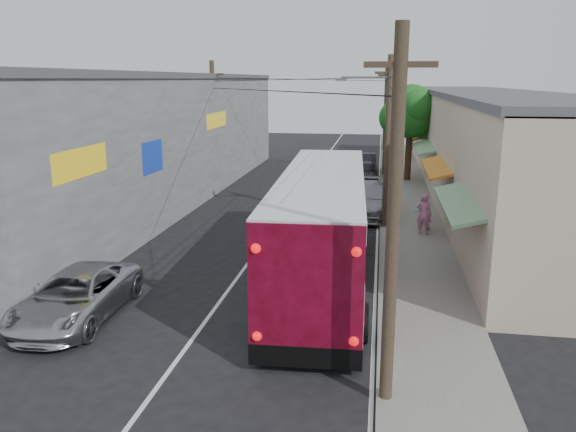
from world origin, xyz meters
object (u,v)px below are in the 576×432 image
parked_car_mid (363,172)px  jeepney (76,296)px  pedestrian_near (424,214)px  coach_bus (322,226)px  pedestrian_far (423,212)px  parked_car_far (365,164)px  parked_suv (371,199)px

parked_car_mid → jeepney: bearing=-106.6°
jeepney → pedestrian_near: (10.73, 10.78, 0.35)m
jeepney → pedestrian_near: bearing=43.3°
coach_bus → pedestrian_near: size_ratio=7.14×
jeepney → pedestrian_near: pedestrian_near is taller
parked_car_mid → pedestrian_far: 12.85m
coach_bus → parked_car_far: size_ratio=3.04×
coach_bus → pedestrian_far: 8.33m
parked_car_far → pedestrian_far: bearing=-82.0°
jeepney → parked_car_mid: size_ratio=1.18×
parked_car_mid → parked_car_far: bearing=90.8°
parked_car_far → parked_suv: bearing=-90.0°
coach_bus → parked_suv: coach_bus is taller
parked_suv → pedestrian_near: (2.44, -3.82, 0.23)m
coach_bus → jeepney: (-6.79, -4.48, -1.27)m
parked_car_far → parked_car_mid: bearing=-92.9°
coach_bus → pedestrian_near: coach_bus is taller
parked_suv → coach_bus: bearing=-98.1°
coach_bus → jeepney: bearing=-149.2°
pedestrian_far → jeepney: bearing=57.1°
parked_car_mid → pedestrian_far: bearing=-75.1°
parked_car_mid → parked_car_far: (0.00, 3.95, -0.01)m
coach_bus → parked_car_far: 23.71m
parked_suv → parked_car_mid: parked_suv is taller
parked_suv → parked_car_far: 13.56m
parked_suv → pedestrian_far: size_ratio=3.59×
parked_suv → pedestrian_near: pedestrian_near is taller
parked_car_mid → pedestrian_far: pedestrian_far is taller
parked_car_far → jeepney: bearing=-108.0°
jeepney → parked_car_mid: parked_car_mid is taller
jeepney → parked_car_mid: 25.37m
parked_car_far → pedestrian_near: bearing=-82.6°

